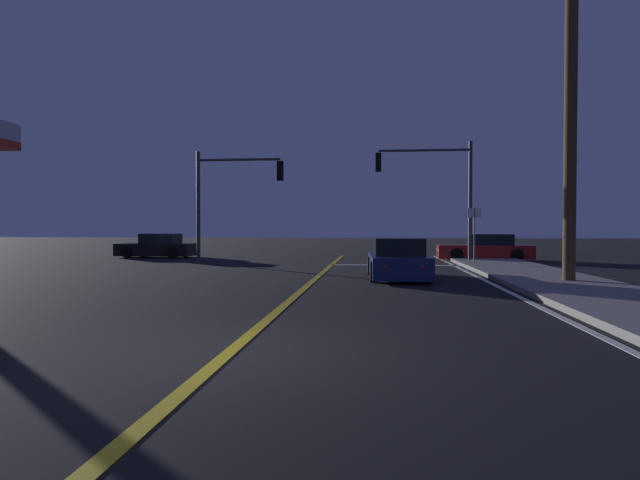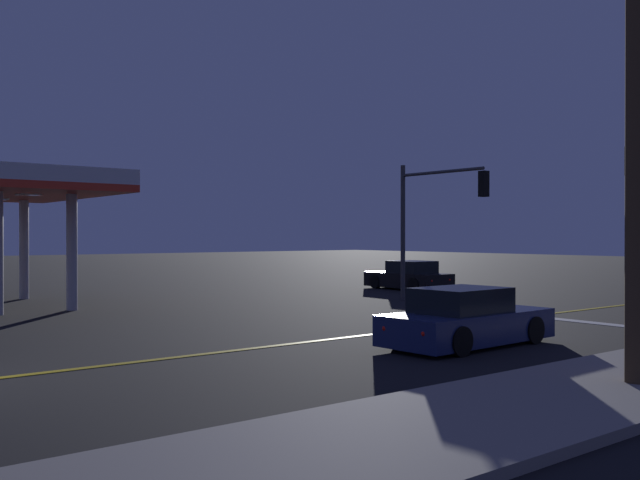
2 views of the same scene
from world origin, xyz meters
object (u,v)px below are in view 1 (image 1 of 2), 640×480
Objects in this scene: traffic_signal_near_right at (435,181)px; traffic_signal_far_left at (230,188)px; car_mid_block_black at (158,247)px; utility_pole_right at (571,111)px; car_parked_curb_red at (486,249)px; street_sign_corner at (474,227)px; car_distant_tail_navy at (398,261)px.

traffic_signal_near_right reaches higher than traffic_signal_far_left.
car_mid_block_black is 0.43× the size of utility_pole_right.
car_mid_block_black is at bearing 144.16° from utility_pole_right.
car_parked_curb_red is 1.87× the size of street_sign_corner.
traffic_signal_far_left is (5.32, -4.14, 2.96)m from car_mid_block_black.
car_parked_curb_red is at bearing 89.89° from utility_pole_right.
car_parked_curb_red is at bearing -144.02° from traffic_signal_near_right.
utility_pole_right is at bearing -34.91° from traffic_signal_far_left.
traffic_signal_near_right is 3.81m from street_sign_corner.
utility_pole_right is at bearing -20.61° from car_distant_tail_navy.
car_mid_block_black is (-12.87, 11.21, -0.00)m from car_distant_tail_navy.
car_mid_block_black is 0.89× the size of car_parked_curb_red.
traffic_signal_near_right is 0.59× the size of utility_pole_right.
car_distant_tail_navy is at bearing 76.01° from traffic_signal_near_right.
car_distant_tail_navy is 6.74m from street_sign_corner.
car_mid_block_black is 17.77m from car_parked_curb_red.
car_distant_tail_navy is at bearing -121.45° from street_sign_corner.
utility_pole_right is 8.12m from street_sign_corner.
car_distant_tail_navy is 10.76m from traffic_signal_far_left.
car_parked_curb_red is 0.83× the size of traffic_signal_near_right.
car_distant_tail_navy is at bearing 157.79° from car_parked_curb_red.
car_mid_block_black is 15.59m from traffic_signal_near_right.
utility_pole_right is at bearing -79.10° from street_sign_corner.
car_mid_block_black and car_parked_curb_red have the same top height.
utility_pole_right reaches higher than street_sign_corner.
car_distant_tail_navy is 0.78× the size of traffic_signal_near_right.
traffic_signal_far_left is (-9.66, -1.40, -0.36)m from traffic_signal_near_right.
utility_pole_right is 3.84× the size of street_sign_corner.
car_mid_block_black is 22.33m from utility_pole_right.
traffic_signal_near_right is at bearing 115.86° from street_sign_corner.
street_sign_corner is at bearing 166.34° from car_parked_curb_red.
traffic_signal_near_right reaches higher than car_parked_curb_red.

